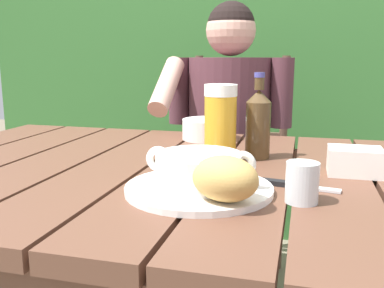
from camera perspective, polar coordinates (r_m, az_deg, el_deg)
dining_table at (r=1.01m, az=-1.29°, el=-7.90°), size 1.47×0.93×0.76m
hedge_backdrop at (r=2.65m, az=6.51°, el=11.52°), size 3.15×0.87×2.04m
chair_near_diner at (r=1.91m, az=5.68°, el=-4.37°), size 0.43×0.44×1.01m
person_eating at (r=1.67m, az=4.63°, el=1.40°), size 0.48×0.47×1.21m
serving_plate at (r=0.81m, az=0.92°, el=-5.95°), size 0.28×0.28×0.01m
soup_bowl at (r=0.80m, az=0.93°, el=-3.31°), size 0.21×0.16×0.07m
bread_roll at (r=0.72m, az=4.42°, el=-4.62°), size 0.14×0.12×0.08m
beer_glass at (r=1.04m, az=3.80°, el=2.85°), size 0.08×0.08×0.19m
beer_bottle at (r=1.07m, az=8.81°, el=2.81°), size 0.06×0.06×0.21m
water_glass_small at (r=0.77m, az=14.47°, el=-4.99°), size 0.06×0.06×0.07m
butter_tub at (r=0.99m, az=20.88°, el=-2.17°), size 0.11×0.09×0.06m
table_knife at (r=0.86m, az=12.75°, el=-5.30°), size 0.16×0.05×0.01m
diner_bowl at (r=1.32m, az=2.14°, el=1.99°), size 0.16×0.16×0.06m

